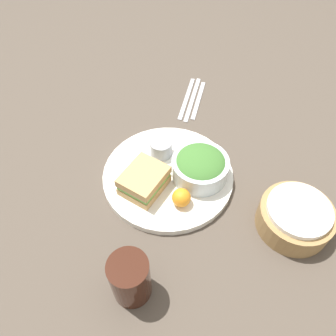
{
  "coord_description": "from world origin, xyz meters",
  "views": [
    {
      "loc": [
        0.37,
        0.32,
        0.64
      ],
      "look_at": [
        0.0,
        0.0,
        0.04
      ],
      "focal_mm": 35.0,
      "sensor_mm": 36.0,
      "label": 1
    }
  ],
  "objects": [
    {
      "name": "knife",
      "position": [
        -0.27,
        -0.14,
        0.0
      ],
      "size": [
        0.19,
        0.1,
        0.01
      ],
      "primitive_type": "cube",
      "rotation": [
        0.0,
        0.0,
        3.61
      ],
      "color": "#B2B2B7",
      "rests_on": "ground_plane"
    },
    {
      "name": "spoon",
      "position": [
        -0.28,
        -0.12,
        0.0
      ],
      "size": [
        0.16,
        0.09,
        0.01
      ],
      "primitive_type": "cube",
      "rotation": [
        0.0,
        0.0,
        3.61
      ],
      "color": "#B2B2B7",
      "rests_on": "ground_plane"
    },
    {
      "name": "ground_plane",
      "position": [
        0.0,
        0.0,
        0.0
      ],
      "size": [
        4.0,
        4.0,
        0.0
      ],
      "primitive_type": "plane",
      "color": "#4C4238"
    },
    {
      "name": "plate",
      "position": [
        0.0,
        0.0,
        0.01
      ],
      "size": [
        0.31,
        0.31,
        0.02
      ],
      "primitive_type": "cylinder",
      "color": "white",
      "rests_on": "ground_plane"
    },
    {
      "name": "fork",
      "position": [
        -0.27,
        -0.15,
        0.0
      ],
      "size": [
        0.18,
        0.1,
        0.01
      ],
      "primitive_type": "cube",
      "rotation": [
        0.0,
        0.0,
        3.61
      ],
      "color": "#B2B2B7",
      "rests_on": "ground_plane"
    },
    {
      "name": "salad_bowl",
      "position": [
        -0.05,
        0.06,
        0.05
      ],
      "size": [
        0.13,
        0.13,
        0.07
      ],
      "color": "silver",
      "rests_on": "plate"
    },
    {
      "name": "dressing_cup",
      "position": [
        -0.04,
        -0.05,
        0.04
      ],
      "size": [
        0.05,
        0.05,
        0.04
      ],
      "primitive_type": "cylinder",
      "color": "#99999E",
      "rests_on": "plate"
    },
    {
      "name": "orange_wedge",
      "position": [
        0.05,
        0.08,
        0.04
      ],
      "size": [
        0.04,
        0.04,
        0.04
      ],
      "primitive_type": "sphere",
      "color": "orange",
      "rests_on": "plate"
    },
    {
      "name": "bread_basket",
      "position": [
        -0.08,
        0.29,
        0.03
      ],
      "size": [
        0.16,
        0.16,
        0.07
      ],
      "color": "#997547",
      "rests_on": "ground_plane"
    },
    {
      "name": "sandwich",
      "position": [
        0.07,
        -0.01,
        0.04
      ],
      "size": [
        0.11,
        0.1,
        0.05
      ],
      "color": "tan",
      "rests_on": "plate"
    },
    {
      "name": "drink_glass",
      "position": [
        0.25,
        0.12,
        0.06
      ],
      "size": [
        0.07,
        0.07,
        0.11
      ],
      "primitive_type": "cylinder",
      "color": "#38190F",
      "rests_on": "ground_plane"
    }
  ]
}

